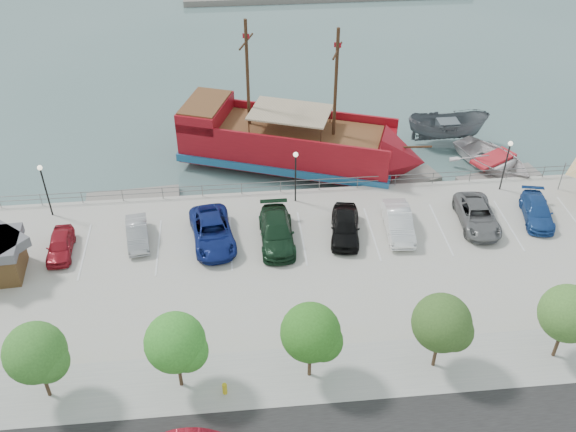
{
  "coord_description": "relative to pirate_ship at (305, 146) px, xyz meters",
  "views": [
    {
      "loc": [
        -4.41,
        -32.78,
        28.34
      ],
      "look_at": [
        -1.0,
        2.0,
        2.0
      ],
      "focal_mm": 40.0,
      "sensor_mm": 36.0,
      "label": 1
    }
  ],
  "objects": [
    {
      "name": "tree_c",
      "position": [
        -9.3,
        -22.63,
        2.13
      ],
      "size": [
        3.3,
        3.2,
        5.0
      ],
      "color": "#473321",
      "rests_on": "sidewalk"
    },
    {
      "name": "parked_car_e",
      "position": [
        1.57,
        -10.56,
        -0.33
      ],
      "size": [
        2.75,
        5.15,
        1.67
      ],
      "primitive_type": "imported",
      "rotation": [
        0.0,
        0.0,
        -0.17
      ],
      "color": "black",
      "rests_on": "land_slab"
    },
    {
      "name": "parked_car_a",
      "position": [
        -17.95,
        -10.56,
        -0.48
      ],
      "size": [
        1.78,
        4.05,
        1.36
      ],
      "primitive_type": "imported",
      "rotation": [
        0.0,
        0.0,
        0.04
      ],
      "color": "maroon",
      "rests_on": "land_slab"
    },
    {
      "name": "parked_car_f",
      "position": [
        5.39,
        -10.48,
        -0.35
      ],
      "size": [
        2.05,
        5.05,
        1.63
      ],
      "primitive_type": "imported",
      "rotation": [
        0.0,
        0.0,
        -0.07
      ],
      "color": "white",
      "rests_on": "land_slab"
    },
    {
      "name": "tree_d",
      "position": [
        -2.3,
        -22.63,
        2.13
      ],
      "size": [
        3.3,
        3.2,
        5.0
      ],
      "color": "#473321",
      "rests_on": "sidewalk"
    },
    {
      "name": "fire_hydrant",
      "position": [
        -7.1,
        -23.35,
        -0.72
      ],
      "size": [
        0.28,
        0.28,
        0.82
      ],
      "rotation": [
        0.0,
        0.0,
        0.26
      ],
      "color": "gold",
      "rests_on": "sidewalk"
    },
    {
      "name": "sidewalk",
      "position": [
        -1.44,
        -22.55,
        -1.15
      ],
      "size": [
        100.0,
        4.0,
        0.05
      ],
      "primitive_type": "cube",
      "color": "#999996",
      "rests_on": "land_slab"
    },
    {
      "name": "lamp_post_right",
      "position": [
        14.56,
        -6.05,
        1.78
      ],
      "size": [
        0.36,
        0.36,
        4.28
      ],
      "color": "black",
      "rests_on": "land_slab"
    },
    {
      "name": "tree_b",
      "position": [
        -16.3,
        -22.63,
        2.13
      ],
      "size": [
        3.3,
        3.2,
        5.0
      ],
      "color": "#473321",
      "rests_on": "sidewalk"
    },
    {
      "name": "speedboat",
      "position": [
        15.59,
        -1.8,
        -1.4
      ],
      "size": [
        8.13,
        8.94,
        1.52
      ],
      "primitive_type": "imported",
      "rotation": [
        0.0,
        0.0,
        0.51
      ],
      "color": "silver",
      "rests_on": "ground"
    },
    {
      "name": "pirate_ship",
      "position": [
        0.0,
        0.0,
        0.0
      ],
      "size": [
        20.79,
        12.04,
        12.92
      ],
      "rotation": [
        0.0,
        0.0,
        -0.35
      ],
      "color": "maroon",
      "rests_on": "ground"
    },
    {
      "name": "parked_car_d",
      "position": [
        -3.25,
        -10.71,
        -0.34
      ],
      "size": [
        2.33,
        5.7,
        1.65
      ],
      "primitive_type": "imported",
      "rotation": [
        0.0,
        0.0,
        -0.0
      ],
      "color": "black",
      "rests_on": "land_slab"
    },
    {
      "name": "tree_f",
      "position": [
        11.7,
        -22.63,
        2.13
      ],
      "size": [
        3.3,
        3.2,
        5.0
      ],
      "color": "#473321",
      "rests_on": "sidewalk"
    },
    {
      "name": "parked_car_b",
      "position": [
        -12.86,
        -9.78,
        -0.49
      ],
      "size": [
        1.96,
        4.22,
        1.34
      ],
      "primitive_type": "imported",
      "rotation": [
        0.0,
        0.0,
        0.14
      ],
      "color": "#A0A1A3",
      "rests_on": "land_slab"
    },
    {
      "name": "seawall_railing",
      "position": [
        -1.44,
        -4.75,
        -0.64
      ],
      "size": [
        50.0,
        0.06,
        1.0
      ],
      "color": "slate",
      "rests_on": "land_slab"
    },
    {
      "name": "tree_e",
      "position": [
        4.7,
        -22.63,
        2.13
      ],
      "size": [
        3.3,
        3.2,
        5.0
      ],
      "color": "#473321",
      "rests_on": "sidewalk"
    },
    {
      "name": "parked_car_c",
      "position": [
        -7.67,
        -10.3,
        -0.34
      ],
      "size": [
        3.51,
        6.24,
        1.65
      ],
      "primitive_type": "imported",
      "rotation": [
        0.0,
        0.0,
        0.14
      ],
      "color": "navy",
      "rests_on": "land_slab"
    },
    {
      "name": "parked_car_g",
      "position": [
        11.22,
        -10.19,
        -0.41
      ],
      "size": [
        2.87,
        5.56,
        1.5
      ],
      "primitive_type": "imported",
      "rotation": [
        0.0,
        0.0,
        -0.07
      ],
      "color": "slate",
      "rests_on": "land_slab"
    },
    {
      "name": "ground",
      "position": [
        -1.44,
        -12.55,
        -2.16
      ],
      "size": [
        160.0,
        160.0,
        0.0
      ],
      "primitive_type": "plane",
      "color": "#42625E"
    },
    {
      "name": "lamp_post_mid",
      "position": [
        -1.44,
        -6.05,
        1.78
      ],
      "size": [
        0.36,
        0.36,
        4.28
      ],
      "color": "black",
      "rests_on": "land_slab"
    },
    {
      "name": "dock_east",
      "position": [
        15.65,
        -3.35,
        -1.96
      ],
      "size": [
        7.23,
        3.52,
        0.4
      ],
      "primitive_type": "cube",
      "rotation": [
        0.0,
        0.0,
        0.23
      ],
      "color": "gray",
      "rests_on": "ground"
    },
    {
      "name": "dock_mid",
      "position": [
        7.04,
        -3.35,
        -1.95
      ],
      "size": [
        7.86,
        4.55,
        0.43
      ],
      "primitive_type": "cube",
      "rotation": [
        0.0,
        0.0,
        0.34
      ],
      "color": "slate",
      "rests_on": "ground"
    },
    {
      "name": "patrol_boat",
      "position": [
        12.98,
        2.84,
        -0.8
      ],
      "size": [
        7.25,
        3.22,
        2.73
      ],
      "primitive_type": "imported",
      "rotation": [
        0.0,
        0.0,
        1.49
      ],
      "color": "#585D62",
      "rests_on": "ground"
    },
    {
      "name": "parked_car_h",
      "position": [
        15.77,
        -10.0,
        -0.48
      ],
      "size": [
        2.84,
        5.0,
        1.37
      ],
      "primitive_type": "imported",
      "rotation": [
        0.0,
        0.0,
        -0.21
      ],
      "color": "navy",
      "rests_on": "land_slab"
    },
    {
      "name": "dock_west",
      "position": [
        -13.96,
        -3.35,
        -1.96
      ],
      "size": [
        7.32,
        2.56,
        0.41
      ],
      "primitive_type": "cube",
      "rotation": [
        0.0,
        0.0,
        0.07
      ],
      "color": "gray",
      "rests_on": "ground"
    },
    {
      "name": "lamp_post_left",
      "position": [
        -19.44,
        -6.05,
        1.78
      ],
      "size": [
        0.36,
        0.36,
        4.28
      ],
      "color": "black",
      "rests_on": "land_slab"
    }
  ]
}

